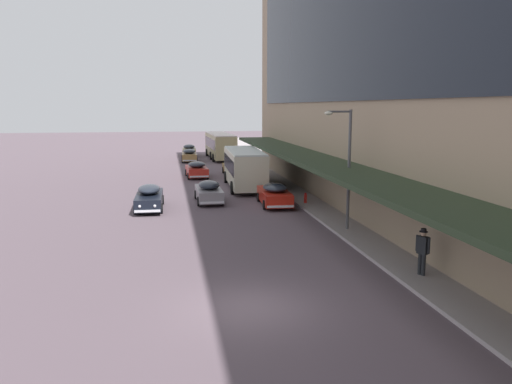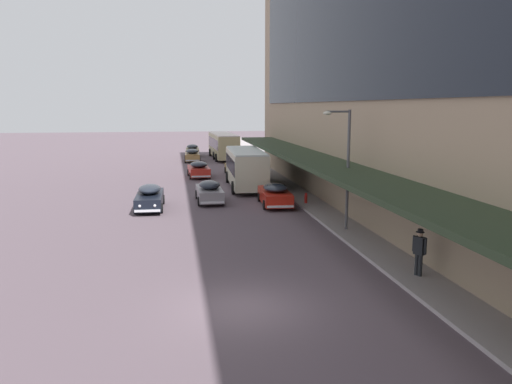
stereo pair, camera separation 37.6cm
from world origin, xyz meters
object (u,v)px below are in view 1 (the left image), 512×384
at_px(sedan_second_near, 274,194).
at_px(sedan_trailing_near, 209,191).
at_px(fire_hydrant, 305,198).
at_px(sedan_lead_near, 189,150).
at_px(sedan_second_mid, 197,170).
at_px(transit_bus_kerbside_front, 220,144).
at_px(sedan_far_back, 189,155).
at_px(transit_bus_kerbside_rear, 244,166).
at_px(sedan_trailing_mid, 234,167).
at_px(pedestrian_at_kerb, 423,249).
at_px(street_lamp, 346,160).
at_px(sedan_oncoming_front, 149,197).

xyz_separation_m(sedan_second_near, sedan_trailing_near, (-4.29, 1.93, 0.00)).
relative_size(sedan_trailing_near, fire_hydrant, 6.48).
distance_m(sedan_lead_near, sedan_second_mid, 20.47).
height_order(transit_bus_kerbside_front, sedan_lead_near, transit_bus_kerbside_front).
xyz_separation_m(sedan_trailing_near, sedan_second_mid, (-0.10, 12.56, -0.00)).
bearing_deg(sedan_far_back, sedan_trailing_near, -89.63).
relative_size(sedan_lead_near, fire_hydrant, 7.09).
bearing_deg(transit_bus_kerbside_rear, sedan_second_near, -83.41).
bearing_deg(sedan_trailing_mid, pedestrian_at_kerb, -83.93).
distance_m(sedan_far_back, fire_hydrant, 29.59).
distance_m(sedan_second_mid, street_lamp, 23.39).
relative_size(sedan_second_mid, fire_hydrant, 6.23).
bearing_deg(street_lamp, sedan_second_near, 105.43).
bearing_deg(sedan_second_mid, sedan_lead_near, 89.46).
bearing_deg(sedan_second_mid, sedan_trailing_near, -89.54).
height_order(sedan_trailing_mid, sedan_lead_near, sedan_lead_near).
relative_size(sedan_far_back, fire_hydrant, 6.78).
bearing_deg(sedan_oncoming_front, sedan_second_mid, 74.54).
distance_m(transit_bus_kerbside_rear, sedan_oncoming_front, 10.53).
bearing_deg(street_lamp, sedan_lead_near, 98.45).
xyz_separation_m(pedestrian_at_kerb, street_lamp, (-0.42, 7.59, 2.69)).
distance_m(sedan_far_back, sedan_second_mid, 14.07).
relative_size(sedan_second_mid, street_lamp, 0.69).
relative_size(transit_bus_kerbside_front, sedan_lead_near, 2.30).
relative_size(transit_bus_kerbside_front, street_lamp, 1.80).
height_order(transit_bus_kerbside_front, sedan_second_mid, transit_bus_kerbside_front).
bearing_deg(sedan_trailing_near, transit_bus_kerbside_rear, 59.07).
bearing_deg(sedan_far_back, sedan_lead_near, 87.63).
height_order(sedan_lead_near, pedestrian_at_kerb, pedestrian_at_kerb).
xyz_separation_m(sedan_trailing_mid, fire_hydrant, (2.82, -15.78, -0.27)).
bearing_deg(sedan_lead_near, sedan_second_mid, -90.54).
distance_m(sedan_trailing_mid, sedan_lead_near, 19.78).
bearing_deg(sedan_far_back, sedan_trailing_mid, -74.02).
xyz_separation_m(transit_bus_kerbside_rear, sedan_second_mid, (-3.52, 6.86, -1.05)).
height_order(transit_bus_kerbside_front, pedestrian_at_kerb, transit_bus_kerbside_front).
height_order(transit_bus_kerbside_front, fire_hydrant, transit_bus_kerbside_front).
xyz_separation_m(sedan_trailing_mid, sedan_trailing_near, (-3.57, -13.56, 0.01)).
height_order(street_lamp, fire_hydrant, street_lamp).
xyz_separation_m(sedan_trailing_mid, sedan_second_near, (0.72, -15.48, 0.00)).
height_order(sedan_far_back, sedan_second_near, sedan_far_back).
bearing_deg(street_lamp, fire_hydrant, 90.33).
relative_size(sedan_trailing_mid, fire_hydrant, 7.09).
distance_m(transit_bus_kerbside_front, sedan_trailing_mid, 15.77).
relative_size(transit_bus_kerbside_front, transit_bus_kerbside_rear, 1.24).
relative_size(sedan_trailing_mid, sedan_far_back, 1.05).
height_order(sedan_second_mid, pedestrian_at_kerb, pedestrian_at_kerb).
xyz_separation_m(pedestrian_at_kerb, fire_hydrant, (-0.46, 15.05, -0.69)).
bearing_deg(sedan_lead_near, transit_bus_kerbside_rear, -83.07).
bearing_deg(sedan_second_mid, fire_hydrant, -66.28).
height_order(sedan_second_near, street_lamp, street_lamp).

